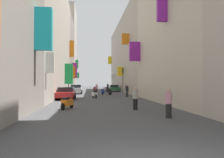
{
  "coord_description": "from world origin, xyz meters",
  "views": [
    {
      "loc": [
        -1.44,
        -4.85,
        1.95
      ],
      "look_at": [
        2.38,
        32.51,
        2.48
      ],
      "focal_mm": 35.94,
      "sensor_mm": 36.0,
      "label": 1
    }
  ],
  "objects_px": {
    "parked_car_green": "(114,88)",
    "scooter_red": "(95,89)",
    "pedestrian_far_away": "(127,91)",
    "pedestrian_mid_street": "(108,88)",
    "scooter_black": "(110,92)",
    "scooter_orange": "(67,103)",
    "scooter_silver": "(106,89)",
    "pedestrian_near_left": "(135,98)",
    "traffic_light_far_corner": "(69,74)",
    "scooter_white": "(95,94)",
    "parked_car_red": "(66,93)",
    "pedestrian_crossing": "(168,103)",
    "pedestrian_near_right": "(97,89)",
    "parked_car_silver": "(76,89)",
    "scooter_blue": "(103,92)",
    "traffic_light_near_corner": "(123,76)"
  },
  "relations": [
    {
      "from": "parked_car_green",
      "to": "scooter_red",
      "type": "xyz_separation_m",
      "value": [
        -3.85,
        5.41,
        -0.27
      ]
    },
    {
      "from": "parked_car_green",
      "to": "pedestrian_far_away",
      "type": "height_order",
      "value": "pedestrian_far_away"
    },
    {
      "from": "pedestrian_mid_street",
      "to": "pedestrian_far_away",
      "type": "xyz_separation_m",
      "value": [
        1.47,
        -13.03,
        -0.05
      ]
    },
    {
      "from": "scooter_black",
      "to": "scooter_orange",
      "type": "xyz_separation_m",
      "value": [
        -4.74,
        -16.83,
        0.0
      ]
    },
    {
      "from": "scooter_silver",
      "to": "pedestrian_near_left",
      "type": "height_order",
      "value": "pedestrian_near_left"
    },
    {
      "from": "pedestrian_far_away",
      "to": "traffic_light_far_corner",
      "type": "bearing_deg",
      "value": 146.57
    },
    {
      "from": "scooter_white",
      "to": "scooter_black",
      "type": "distance_m",
      "value": 6.2
    },
    {
      "from": "parked_car_green",
      "to": "parked_car_red",
      "type": "bearing_deg",
      "value": -110.43
    },
    {
      "from": "pedestrian_crossing",
      "to": "pedestrian_mid_street",
      "type": "relative_size",
      "value": 0.92
    },
    {
      "from": "pedestrian_crossing",
      "to": "pedestrian_mid_street",
      "type": "xyz_separation_m",
      "value": [
        -0.78,
        30.47,
        0.08
      ]
    },
    {
      "from": "pedestrian_crossing",
      "to": "pedestrian_near_right",
      "type": "bearing_deg",
      "value": 96.62
    },
    {
      "from": "scooter_red",
      "to": "scooter_silver",
      "type": "distance_m",
      "value": 5.61
    },
    {
      "from": "pedestrian_crossing",
      "to": "parked_car_silver",
      "type": "bearing_deg",
      "value": 103.84
    },
    {
      "from": "parked_car_red",
      "to": "scooter_blue",
      "type": "relative_size",
      "value": 2.46
    },
    {
      "from": "scooter_red",
      "to": "traffic_light_near_corner",
      "type": "xyz_separation_m",
      "value": [
        4.72,
        -12.33,
        2.53
      ]
    },
    {
      "from": "parked_car_green",
      "to": "scooter_black",
      "type": "relative_size",
      "value": 2.18
    },
    {
      "from": "pedestrian_near_right",
      "to": "parked_car_green",
      "type": "bearing_deg",
      "value": 65.76
    },
    {
      "from": "parked_car_green",
      "to": "traffic_light_far_corner",
      "type": "height_order",
      "value": "traffic_light_far_corner"
    },
    {
      "from": "scooter_silver",
      "to": "pedestrian_mid_street",
      "type": "relative_size",
      "value": 1.03
    },
    {
      "from": "scooter_blue",
      "to": "scooter_silver",
      "type": "bearing_deg",
      "value": 83.7
    },
    {
      "from": "parked_car_green",
      "to": "scooter_silver",
      "type": "relative_size",
      "value": 2.21
    },
    {
      "from": "scooter_red",
      "to": "scooter_orange",
      "type": "bearing_deg",
      "value": -94.62
    },
    {
      "from": "scooter_white",
      "to": "pedestrian_mid_street",
      "type": "xyz_separation_m",
      "value": [
        2.85,
        14.59,
        0.41
      ]
    },
    {
      "from": "parked_car_green",
      "to": "pedestrian_mid_street",
      "type": "distance_m",
      "value": 4.57
    },
    {
      "from": "scooter_black",
      "to": "scooter_orange",
      "type": "height_order",
      "value": "same"
    },
    {
      "from": "scooter_black",
      "to": "pedestrian_far_away",
      "type": "distance_m",
      "value": 4.53
    },
    {
      "from": "pedestrian_crossing",
      "to": "traffic_light_far_corner",
      "type": "height_order",
      "value": "traffic_light_far_corner"
    },
    {
      "from": "pedestrian_crossing",
      "to": "traffic_light_far_corner",
      "type": "bearing_deg",
      "value": 108.01
    },
    {
      "from": "pedestrian_near_left",
      "to": "traffic_light_near_corner",
      "type": "relative_size",
      "value": 0.36
    },
    {
      "from": "scooter_white",
      "to": "traffic_light_near_corner",
      "type": "xyz_separation_m",
      "value": [
        5.33,
        11.94,
        2.53
      ]
    },
    {
      "from": "parked_car_silver",
      "to": "traffic_light_near_corner",
      "type": "height_order",
      "value": "traffic_light_near_corner"
    },
    {
      "from": "scooter_white",
      "to": "scooter_black",
      "type": "relative_size",
      "value": 0.99
    },
    {
      "from": "scooter_white",
      "to": "pedestrian_crossing",
      "type": "bearing_deg",
      "value": -77.14
    },
    {
      "from": "scooter_black",
      "to": "traffic_light_near_corner",
      "type": "height_order",
      "value": "traffic_light_near_corner"
    },
    {
      "from": "scooter_silver",
      "to": "pedestrian_near_right",
      "type": "bearing_deg",
      "value": -103.73
    },
    {
      "from": "scooter_red",
      "to": "scooter_black",
      "type": "height_order",
      "value": "same"
    },
    {
      "from": "parked_car_silver",
      "to": "traffic_light_near_corner",
      "type": "relative_size",
      "value": 0.96
    },
    {
      "from": "parked_car_green",
      "to": "traffic_light_far_corner",
      "type": "relative_size",
      "value": 0.85
    },
    {
      "from": "parked_car_red",
      "to": "scooter_silver",
      "type": "relative_size",
      "value": 2.48
    },
    {
      "from": "scooter_silver",
      "to": "pedestrian_crossing",
      "type": "distance_m",
      "value": 34.98
    },
    {
      "from": "traffic_light_near_corner",
      "to": "scooter_white",
      "type": "bearing_deg",
      "value": -114.06
    },
    {
      "from": "scooter_blue",
      "to": "scooter_silver",
      "type": "distance_m",
      "value": 11.4
    },
    {
      "from": "parked_car_red",
      "to": "scooter_black",
      "type": "distance_m",
      "value": 9.49
    },
    {
      "from": "scooter_blue",
      "to": "scooter_red",
      "type": "xyz_separation_m",
      "value": [
        -0.88,
        16.53,
        0.0
      ]
    },
    {
      "from": "parked_car_green",
      "to": "pedestrian_near_left",
      "type": "bearing_deg",
      "value": -93.48
    },
    {
      "from": "parked_car_silver",
      "to": "scooter_black",
      "type": "xyz_separation_m",
      "value": [
        5.33,
        -4.7,
        -0.33
      ]
    },
    {
      "from": "parked_car_green",
      "to": "scooter_black",
      "type": "bearing_deg",
      "value": -98.54
    },
    {
      "from": "parked_car_red",
      "to": "scooter_silver",
      "type": "height_order",
      "value": "parked_car_red"
    },
    {
      "from": "scooter_orange",
      "to": "traffic_light_far_corner",
      "type": "distance_m",
      "value": 18.31
    },
    {
      "from": "scooter_orange",
      "to": "traffic_light_near_corner",
      "type": "relative_size",
      "value": 0.41
    }
  ]
}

